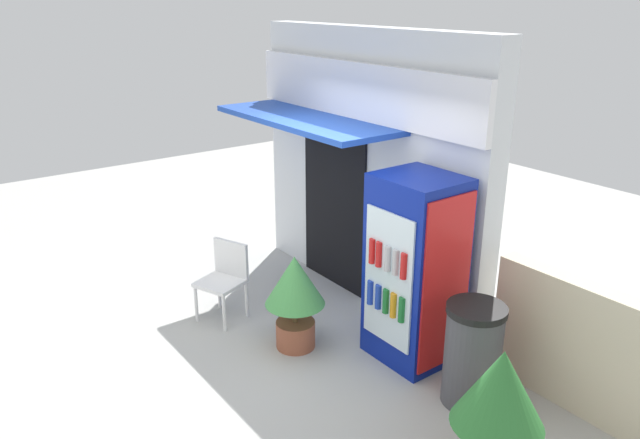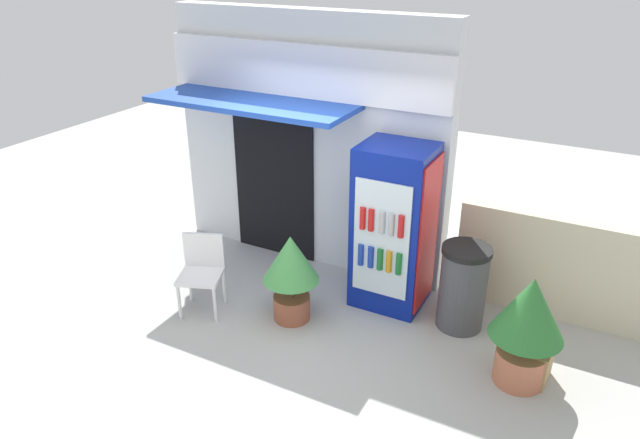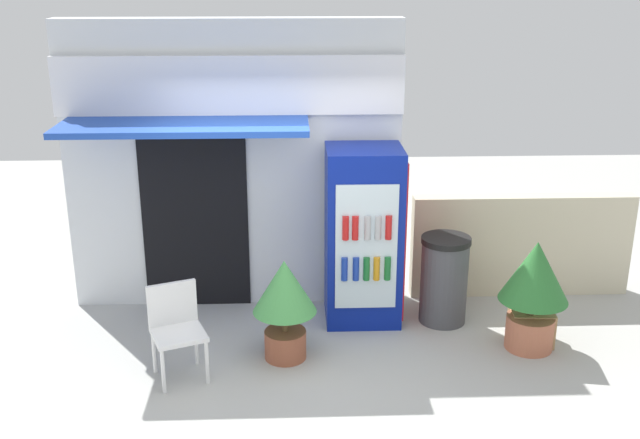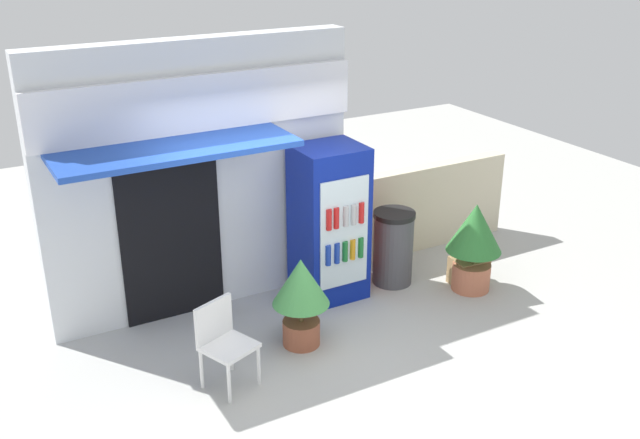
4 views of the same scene
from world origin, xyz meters
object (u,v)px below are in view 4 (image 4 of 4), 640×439
object	(u,v)px
drink_cooler	(330,223)
plastic_chair	(223,338)
potted_plant_curbside	(474,238)
cardboard_box	(468,271)
trash_bin	(393,247)
potted_plant_near_shop	(301,292)

from	to	relation	value
drink_cooler	plastic_chair	distance (m)	2.12
plastic_chair	potted_plant_curbside	size ratio (longest dim) A/B	0.77
potted_plant_curbside	cardboard_box	world-z (taller)	potted_plant_curbside
drink_cooler	potted_plant_curbside	world-z (taller)	drink_cooler
plastic_chair	trash_bin	distance (m)	2.78
potted_plant_curbside	cardboard_box	distance (m)	0.51
plastic_chair	trash_bin	xyz separation A→B (m)	(2.60, 0.97, -0.03)
plastic_chair	cardboard_box	distance (m)	3.42
potted_plant_near_shop	trash_bin	bearing A→B (deg)	23.55
potted_plant_near_shop	cardboard_box	world-z (taller)	potted_plant_near_shop
potted_plant_near_shop	trash_bin	xyz separation A→B (m)	(1.63, 0.71, -0.15)
trash_bin	cardboard_box	bearing A→B (deg)	-33.09
plastic_chair	potted_plant_near_shop	size ratio (longest dim) A/B	0.86
potted_plant_near_shop	potted_plant_curbside	distance (m)	2.36
drink_cooler	trash_bin	xyz separation A→B (m)	(0.83, -0.11, -0.45)
plastic_chair	potted_plant_curbside	distance (m)	3.35
plastic_chair	cardboard_box	size ratio (longest dim) A/B	2.09
drink_cooler	potted_plant_near_shop	bearing A→B (deg)	-134.59
plastic_chair	potted_plant_near_shop	distance (m)	1.01
potted_plant_curbside	cardboard_box	bearing A→B (deg)	66.01
trash_bin	cardboard_box	size ratio (longest dim) A/B	2.28
drink_cooler	plastic_chair	world-z (taller)	drink_cooler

